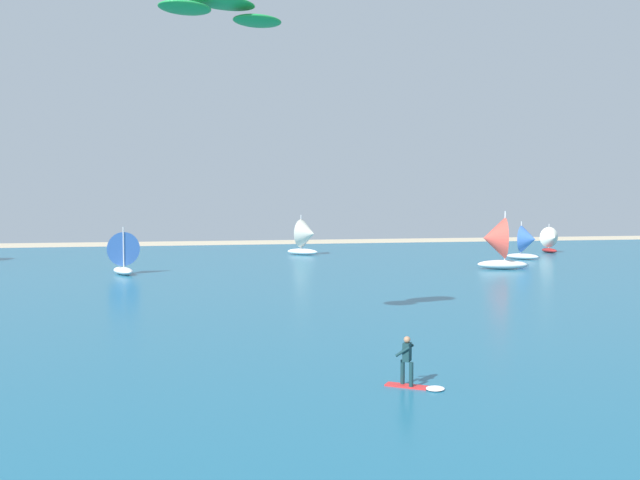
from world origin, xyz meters
name	(u,v)px	position (x,y,z in m)	size (l,w,h in m)	color
ocean	(216,279)	(0.00, 51.67, 0.05)	(160.00, 90.00, 0.10)	#1E607F
kitesurfer	(413,369)	(3.68, 16.95, 0.70)	(1.91, 1.61, 1.67)	red
kite	(222,10)	(-1.71, 25.09, 14.11)	(5.81, 3.86, 0.84)	#198C3F
sailboat_mid_left	(307,237)	(12.26, 74.75, 2.24)	(4.17, 4.06, 4.67)	white
sailboat_near_shore	(121,252)	(-7.61, 56.96, 1.95)	(3.21, 3.60, 4.05)	white
sailboat_anchored_offshore	(527,242)	(33.92, 63.03, 1.97)	(3.60, 3.61, 4.08)	silver
sailboat_trailing	(496,243)	(25.56, 53.96, 2.53)	(4.72, 4.16, 5.31)	silver
sailboat_heeled_over	(551,240)	(41.94, 71.49, 1.71)	(2.50, 2.97, 3.52)	maroon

